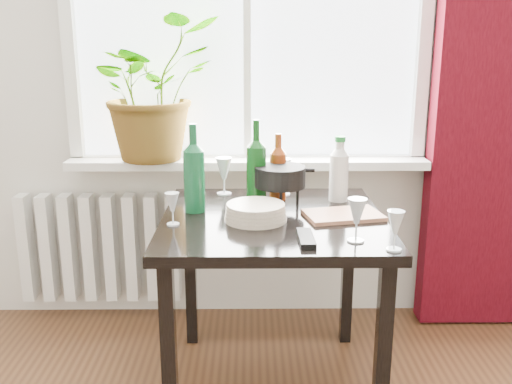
{
  "coord_description": "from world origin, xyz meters",
  "views": [
    {
      "loc": [
        0.01,
        -0.55,
        1.4
      ],
      "look_at": [
        0.04,
        1.55,
        0.84
      ],
      "focal_mm": 40.0,
      "sensor_mm": 36.0,
      "label": 1
    }
  ],
  "objects_px": {
    "wine_bottle_left": "(194,167)",
    "cutting_board": "(343,215)",
    "wineglass_far_right": "(395,230)",
    "plate_stack": "(256,212)",
    "fondue_pot": "(280,186)",
    "tv_remote": "(306,238)",
    "radiator": "(100,247)",
    "potted_plant": "(152,89)",
    "wineglass_back_center": "(283,176)",
    "bottle_amber": "(278,166)",
    "table": "(273,239)",
    "wineglass_front_left": "(173,209)",
    "wineglass_back_left": "(224,176)",
    "wine_bottle_right": "(256,161)",
    "cleaning_bottle": "(339,169)",
    "wineglass_front_right": "(357,220)"
  },
  "relations": [
    {
      "from": "wine_bottle_left",
      "to": "cutting_board",
      "type": "xyz_separation_m",
      "value": [
        0.58,
        -0.09,
        -0.17
      ]
    },
    {
      "from": "wineglass_far_right",
      "to": "plate_stack",
      "type": "height_order",
      "value": "wineglass_far_right"
    },
    {
      "from": "fondue_pot",
      "to": "tv_remote",
      "type": "bearing_deg",
      "value": -90.06
    },
    {
      "from": "radiator",
      "to": "wine_bottle_left",
      "type": "xyz_separation_m",
      "value": [
        0.54,
        -0.56,
        0.54
      ]
    },
    {
      "from": "potted_plant",
      "to": "radiator",
      "type": "bearing_deg",
      "value": 173.63
    },
    {
      "from": "wineglass_back_center",
      "to": "fondue_pot",
      "type": "height_order",
      "value": "wineglass_back_center"
    },
    {
      "from": "wine_bottle_left",
      "to": "bottle_amber",
      "type": "distance_m",
      "value": 0.38
    },
    {
      "from": "wineglass_back_center",
      "to": "fondue_pot",
      "type": "bearing_deg",
      "value": -98.27
    },
    {
      "from": "table",
      "to": "wineglass_front_left",
      "type": "height_order",
      "value": "wineglass_front_left"
    },
    {
      "from": "wineglass_back_left",
      "to": "wineglass_far_right",
      "type": "bearing_deg",
      "value": -50.37
    },
    {
      "from": "wineglass_back_center",
      "to": "plate_stack",
      "type": "bearing_deg",
      "value": -108.73
    },
    {
      "from": "fondue_pot",
      "to": "wineglass_back_center",
      "type": "bearing_deg",
      "value": 72.92
    },
    {
      "from": "table",
      "to": "potted_plant",
      "type": "height_order",
      "value": "potted_plant"
    },
    {
      "from": "wine_bottle_right",
      "to": "wineglass_back_left",
      "type": "distance_m",
      "value": 0.21
    },
    {
      "from": "wineglass_back_center",
      "to": "tv_remote",
      "type": "distance_m",
      "value": 0.6
    },
    {
      "from": "cleaning_bottle",
      "to": "cutting_board",
      "type": "xyz_separation_m",
      "value": [
        -0.01,
        -0.23,
        -0.13
      ]
    },
    {
      "from": "wineglass_far_right",
      "to": "wineglass_front_right",
      "type": "bearing_deg",
      "value": 141.75
    },
    {
      "from": "radiator",
      "to": "wine_bottle_left",
      "type": "height_order",
      "value": "wine_bottle_left"
    },
    {
      "from": "radiator",
      "to": "potted_plant",
      "type": "xyz_separation_m",
      "value": [
        0.31,
        -0.03,
        0.8
      ]
    },
    {
      "from": "wineglass_front_left",
      "to": "cutting_board",
      "type": "xyz_separation_m",
      "value": [
        0.64,
        0.09,
        -0.05
      ]
    },
    {
      "from": "bottle_amber",
      "to": "cleaning_bottle",
      "type": "distance_m",
      "value": 0.26
    },
    {
      "from": "bottle_amber",
      "to": "wineglass_back_center",
      "type": "height_order",
      "value": "bottle_amber"
    },
    {
      "from": "wine_bottle_right",
      "to": "cleaning_bottle",
      "type": "distance_m",
      "value": 0.35
    },
    {
      "from": "wineglass_back_center",
      "to": "fondue_pot",
      "type": "relative_size",
      "value": 0.7
    },
    {
      "from": "cleaning_bottle",
      "to": "tv_remote",
      "type": "relative_size",
      "value": 1.59
    },
    {
      "from": "tv_remote",
      "to": "wine_bottle_right",
      "type": "bearing_deg",
      "value": 108.38
    },
    {
      "from": "wineglass_far_right",
      "to": "wineglass_back_left",
      "type": "xyz_separation_m",
      "value": [
        -0.58,
        0.7,
        0.02
      ]
    },
    {
      "from": "wineglass_far_right",
      "to": "wineglass_back_center",
      "type": "relative_size",
      "value": 0.81
    },
    {
      "from": "wineglass_back_left",
      "to": "wine_bottle_left",
      "type": "bearing_deg",
      "value": -112.5
    },
    {
      "from": "cleaning_bottle",
      "to": "wine_bottle_right",
      "type": "bearing_deg",
      "value": -175.6
    },
    {
      "from": "wineglass_far_right",
      "to": "tv_remote",
      "type": "bearing_deg",
      "value": 161.1
    },
    {
      "from": "wineglass_front_left",
      "to": "plate_stack",
      "type": "distance_m",
      "value": 0.31
    },
    {
      "from": "table",
      "to": "wine_bottle_right",
      "type": "distance_m",
      "value": 0.34
    },
    {
      "from": "wine_bottle_right",
      "to": "wineglass_front_right",
      "type": "bearing_deg",
      "value": -55.56
    },
    {
      "from": "bottle_amber",
      "to": "radiator",
      "type": "bearing_deg",
      "value": 156.46
    },
    {
      "from": "fondue_pot",
      "to": "cleaning_bottle",
      "type": "bearing_deg",
      "value": 5.11
    },
    {
      "from": "cleaning_bottle",
      "to": "wineglass_front_right",
      "type": "relative_size",
      "value": 1.8
    },
    {
      "from": "wine_bottle_left",
      "to": "wineglass_back_left",
      "type": "xyz_separation_m",
      "value": [
        0.1,
        0.25,
        -0.09
      ]
    },
    {
      "from": "potted_plant",
      "to": "cutting_board",
      "type": "height_order",
      "value": "potted_plant"
    },
    {
      "from": "wine_bottle_left",
      "to": "plate_stack",
      "type": "relative_size",
      "value": 1.51
    },
    {
      "from": "wineglass_back_center",
      "to": "wineglass_back_left",
      "type": "distance_m",
      "value": 0.26
    },
    {
      "from": "table",
      "to": "wineglass_back_left",
      "type": "xyz_separation_m",
      "value": [
        -0.2,
        0.33,
        0.18
      ]
    },
    {
      "from": "radiator",
      "to": "wine_bottle_left",
      "type": "bearing_deg",
      "value": -45.6
    },
    {
      "from": "radiator",
      "to": "tv_remote",
      "type": "relative_size",
      "value": 4.61
    },
    {
      "from": "potted_plant",
      "to": "wineglass_front_left",
      "type": "distance_m",
      "value": 0.81
    },
    {
      "from": "table",
      "to": "wine_bottle_right",
      "type": "xyz_separation_m",
      "value": [
        -0.06,
        0.2,
        0.27
      ]
    },
    {
      "from": "radiator",
      "to": "potted_plant",
      "type": "height_order",
      "value": "potted_plant"
    },
    {
      "from": "potted_plant",
      "to": "wineglass_back_left",
      "type": "distance_m",
      "value": 0.56
    },
    {
      "from": "radiator",
      "to": "wineglass_front_right",
      "type": "xyz_separation_m",
      "value": [
        1.12,
        -0.92,
        0.44
      ]
    },
    {
      "from": "radiator",
      "to": "wineglass_far_right",
      "type": "relative_size",
      "value": 5.89
    }
  ]
}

